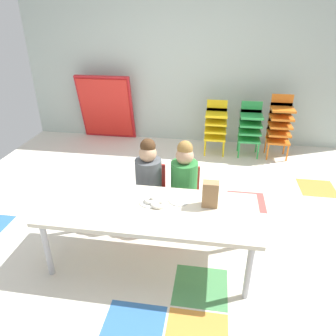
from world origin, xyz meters
TOP-DOWN VIEW (x-y plane):
  - ground_plane at (0.00, -0.00)m, footprint 5.29×4.69m
  - back_wall at (0.00, 2.34)m, footprint 5.29×0.10m
  - craft_table at (-0.01, -0.65)m, footprint 1.77×0.70m
  - seated_child_near_camera at (-0.14, -0.07)m, footprint 0.33×0.33m
  - seated_child_middle_seat at (0.22, -0.07)m, footprint 0.32×0.31m
  - kid_chair_yellow_stack at (0.49, 1.83)m, footprint 0.32×0.30m
  - kid_chair_green_stack at (1.00, 1.83)m, footprint 0.32×0.30m
  - kid_chair_orange_stack at (1.41, 1.83)m, footprint 0.32×0.30m
  - folded_activity_table at (-1.33, 2.15)m, footprint 0.90×0.29m
  - paper_bag_brown at (0.48, -0.54)m, footprint 0.13×0.09m
  - paper_plate_near_edge at (-0.02, -0.57)m, footprint 0.18×0.18m
  - paper_plate_center_table at (0.22, -0.51)m, footprint 0.18×0.18m
  - donut_powdered_on_plate at (-0.02, -0.57)m, footprint 0.11×0.11m
  - donut_powdered_loose at (0.05, -0.62)m, footprint 0.12×0.12m

SIDE VIEW (x-z plane):
  - ground_plane at x=0.00m, z-range -0.02..0.00m
  - kid_chair_yellow_stack at x=0.49m, z-range 0.06..0.86m
  - kid_chair_green_stack at x=1.00m, z-range 0.06..0.86m
  - craft_table at x=-0.01m, z-range 0.23..0.78m
  - kid_chair_orange_stack at x=1.41m, z-range 0.06..0.98m
  - folded_activity_table at x=-1.33m, z-range -0.01..1.08m
  - seated_child_near_camera at x=-0.14m, z-range 0.10..1.01m
  - seated_child_middle_seat at x=0.22m, z-range 0.10..1.01m
  - paper_plate_near_edge at x=-0.02m, z-range 0.55..0.56m
  - paper_plate_center_table at x=0.22m, z-range 0.55..0.56m
  - donut_powdered_loose at x=0.05m, z-range 0.55..0.59m
  - donut_powdered_on_plate at x=-0.02m, z-range 0.56..0.59m
  - paper_bag_brown at x=0.48m, z-range 0.55..0.77m
  - back_wall at x=0.00m, z-range 0.00..2.59m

